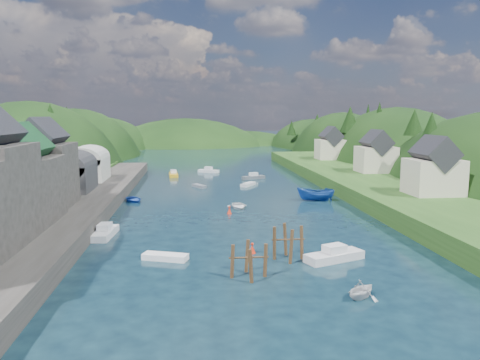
{
  "coord_description": "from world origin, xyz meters",
  "views": [
    {
      "loc": [
        -7.05,
        -40.59,
        13.69
      ],
      "look_at": [
        0.0,
        28.0,
        4.0
      ],
      "focal_mm": 35.0,
      "sensor_mm": 36.0,
      "label": 1
    }
  ],
  "objects": [
    {
      "name": "piling_cluster_near",
      "position": [
        -2.41,
        -2.74,
        1.17
      ],
      "size": [
        3.37,
        3.13,
        3.48
      ],
      "color": "#382314",
      "rests_on": "ground"
    },
    {
      "name": "far_hills",
      "position": [
        1.22,
        174.01,
        -10.8
      ],
      "size": [
        103.0,
        68.0,
        44.0
      ],
      "color": "black",
      "rests_on": "ground"
    },
    {
      "name": "hillside_right",
      "position": [
        45.0,
        75.0,
        -7.41
      ],
      "size": [
        36.0,
        245.56,
        48.0
      ],
      "color": "black",
      "rests_on": "ground"
    },
    {
      "name": "channel_buoy_far",
      "position": [
        -2.01,
        22.79,
        0.48
      ],
      "size": [
        0.7,
        0.7,
        1.1
      ],
      "color": "red",
      "rests_on": "ground"
    },
    {
      "name": "terrace_right",
      "position": [
        25.0,
        40.0,
        1.2
      ],
      "size": [
        16.0,
        120.0,
        2.4
      ],
      "primitive_type": "cube",
      "color": "#234719",
      "rests_on": "ground"
    },
    {
      "name": "hill_trees",
      "position": [
        1.11,
        65.47,
        11.08
      ],
      "size": [
        90.8,
        147.5,
        11.81
      ],
      "color": "black",
      "rests_on": "ground"
    },
    {
      "name": "quay_left",
      "position": [
        -24.0,
        20.0,
        1.0
      ],
      "size": [
        12.0,
        110.0,
        2.0
      ],
      "primitive_type": "cube",
      "color": "#2D2B28",
      "rests_on": "ground"
    },
    {
      "name": "channel_buoy_near",
      "position": [
        -1.24,
        4.05,
        0.48
      ],
      "size": [
        0.7,
        0.7,
        1.1
      ],
      "color": "red",
      "rests_on": "ground"
    },
    {
      "name": "right_bank_cottages",
      "position": [
        28.0,
        48.33,
        5.84
      ],
      "size": [
        9.0,
        59.24,
        8.41
      ],
      "color": "beige",
      "rests_on": "terrace_right"
    },
    {
      "name": "moored_boats",
      "position": [
        -0.24,
        28.77,
        0.57
      ],
      "size": [
        34.42,
        81.73,
        2.3
      ],
      "color": "#1C499C",
      "rests_on": "ground"
    },
    {
      "name": "terrace_left_grass",
      "position": [
        -31.0,
        20.0,
        1.25
      ],
      "size": [
        12.0,
        110.0,
        2.5
      ],
      "primitive_type": "cube",
      "color": "#234719",
      "rests_on": "ground"
    },
    {
      "name": "piling_cluster_far",
      "position": [
        1.9,
        1.77,
        1.35
      ],
      "size": [
        3.16,
        2.95,
        3.83
      ],
      "color": "#382314",
      "rests_on": "ground"
    },
    {
      "name": "boat_sheds",
      "position": [
        -26.0,
        39.0,
        5.27
      ],
      "size": [
        7.0,
        21.0,
        7.5
      ],
      "color": "#2D2D30",
      "rests_on": "quay_left"
    },
    {
      "name": "ground",
      "position": [
        0.0,
        50.0,
        0.0
      ],
      "size": [
        600.0,
        600.0,
        0.0
      ],
      "primitive_type": "plane",
      "color": "black",
      "rests_on": "ground"
    },
    {
      "name": "hillside_left",
      "position": [
        -45.0,
        75.0,
        -8.03
      ],
      "size": [
        44.0,
        245.56,
        52.0
      ],
      "color": "black",
      "rests_on": "ground"
    }
  ]
}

